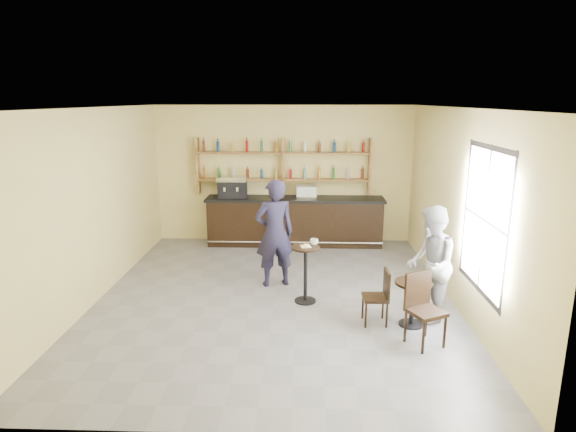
{
  "coord_description": "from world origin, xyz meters",
  "views": [
    {
      "loc": [
        0.5,
        -7.73,
        3.33
      ],
      "look_at": [
        0.2,
        0.8,
        1.25
      ],
      "focal_mm": 30.0,
      "sensor_mm": 36.0,
      "label": 1
    }
  ],
  "objects_px": {
    "chair_west": "(375,297)",
    "chair_south": "(426,311)",
    "cafe_table": "(412,304)",
    "patron_second": "(430,264)",
    "bar_counter": "(295,221)",
    "pedestal_table": "(305,274)",
    "man_main": "(275,233)",
    "espresso_machine": "(232,187)",
    "pastry_case": "(306,192)"
  },
  "relations": [
    {
      "from": "bar_counter",
      "to": "patron_second",
      "type": "height_order",
      "value": "patron_second"
    },
    {
      "from": "pedestal_table",
      "to": "patron_second",
      "type": "xyz_separation_m",
      "value": [
        1.89,
        -0.59,
        0.41
      ]
    },
    {
      "from": "bar_counter",
      "to": "man_main",
      "type": "relative_size",
      "value": 2.09
    },
    {
      "from": "bar_counter",
      "to": "chair_south",
      "type": "relative_size",
      "value": 4.06
    },
    {
      "from": "chair_south",
      "to": "bar_counter",
      "type": "bearing_deg",
      "value": 84.29
    },
    {
      "from": "patron_second",
      "to": "bar_counter",
      "type": "bearing_deg",
      "value": -142.54
    },
    {
      "from": "bar_counter",
      "to": "espresso_machine",
      "type": "height_order",
      "value": "espresso_machine"
    },
    {
      "from": "pedestal_table",
      "to": "cafe_table",
      "type": "relative_size",
      "value": 1.4
    },
    {
      "from": "bar_counter",
      "to": "patron_second",
      "type": "relative_size",
      "value": 2.29
    },
    {
      "from": "espresso_machine",
      "to": "bar_counter",
      "type": "bearing_deg",
      "value": -8.38
    },
    {
      "from": "chair_west",
      "to": "chair_south",
      "type": "height_order",
      "value": "chair_south"
    },
    {
      "from": "pedestal_table",
      "to": "man_main",
      "type": "relative_size",
      "value": 0.49
    },
    {
      "from": "pastry_case",
      "to": "chair_south",
      "type": "relative_size",
      "value": 0.46
    },
    {
      "from": "bar_counter",
      "to": "chair_south",
      "type": "height_order",
      "value": "bar_counter"
    },
    {
      "from": "pastry_case",
      "to": "chair_south",
      "type": "bearing_deg",
      "value": -62.16
    },
    {
      "from": "bar_counter",
      "to": "pastry_case",
      "type": "xyz_separation_m",
      "value": [
        0.26,
        0.0,
        0.69
      ]
    },
    {
      "from": "patron_second",
      "to": "pastry_case",
      "type": "bearing_deg",
      "value": -145.61
    },
    {
      "from": "espresso_machine",
      "to": "patron_second",
      "type": "xyz_separation_m",
      "value": [
        3.58,
        -3.91,
        -0.46
      ]
    },
    {
      "from": "man_main",
      "to": "patron_second",
      "type": "bearing_deg",
      "value": 134.19
    },
    {
      "from": "espresso_machine",
      "to": "cafe_table",
      "type": "xyz_separation_m",
      "value": [
        3.3,
        -4.13,
        -1.01
      ]
    },
    {
      "from": "chair_west",
      "to": "chair_south",
      "type": "distance_m",
      "value": 0.89
    },
    {
      "from": "cafe_table",
      "to": "chair_south",
      "type": "xyz_separation_m",
      "value": [
        0.05,
        -0.6,
        0.16
      ]
    },
    {
      "from": "man_main",
      "to": "patron_second",
      "type": "distance_m",
      "value": 2.79
    },
    {
      "from": "pastry_case",
      "to": "chair_south",
      "type": "height_order",
      "value": "pastry_case"
    },
    {
      "from": "bar_counter",
      "to": "espresso_machine",
      "type": "distance_m",
      "value": 1.65
    },
    {
      "from": "espresso_machine",
      "to": "pedestal_table",
      "type": "distance_m",
      "value": 3.82
    },
    {
      "from": "chair_west",
      "to": "man_main",
      "type": "bearing_deg",
      "value": -135.04
    },
    {
      "from": "espresso_machine",
      "to": "man_main",
      "type": "height_order",
      "value": "man_main"
    },
    {
      "from": "pastry_case",
      "to": "chair_south",
      "type": "xyz_separation_m",
      "value": [
        1.63,
        -4.73,
        -0.74
      ]
    },
    {
      "from": "pastry_case",
      "to": "pedestal_table",
      "type": "xyz_separation_m",
      "value": [
        -0.02,
        -3.32,
        -0.76
      ]
    },
    {
      "from": "pastry_case",
      "to": "cafe_table",
      "type": "distance_m",
      "value": 4.51
    },
    {
      "from": "espresso_machine",
      "to": "chair_west",
      "type": "height_order",
      "value": "espresso_machine"
    },
    {
      "from": "pedestal_table",
      "to": "chair_south",
      "type": "distance_m",
      "value": 2.17
    },
    {
      "from": "chair_south",
      "to": "chair_west",
      "type": "bearing_deg",
      "value": 105.13
    },
    {
      "from": "pastry_case",
      "to": "chair_west",
      "type": "bearing_deg",
      "value": -67.0
    },
    {
      "from": "bar_counter",
      "to": "pedestal_table",
      "type": "xyz_separation_m",
      "value": [
        0.25,
        -3.32,
        -0.07
      ]
    },
    {
      "from": "pedestal_table",
      "to": "chair_west",
      "type": "bearing_deg",
      "value": -35.92
    },
    {
      "from": "chair_west",
      "to": "bar_counter",
      "type": "bearing_deg",
      "value": -164.23
    },
    {
      "from": "bar_counter",
      "to": "chair_west",
      "type": "distance_m",
      "value": 4.28
    },
    {
      "from": "pastry_case",
      "to": "pedestal_table",
      "type": "height_order",
      "value": "pastry_case"
    },
    {
      "from": "cafe_table",
      "to": "patron_second",
      "type": "bearing_deg",
      "value": 37.33
    },
    {
      "from": "espresso_machine",
      "to": "chair_west",
      "type": "bearing_deg",
      "value": -64.44
    },
    {
      "from": "espresso_machine",
      "to": "patron_second",
      "type": "bearing_deg",
      "value": -55.86
    },
    {
      "from": "chair_west",
      "to": "pedestal_table",
      "type": "bearing_deg",
      "value": -127.79
    },
    {
      "from": "chair_south",
      "to": "cafe_table",
      "type": "bearing_deg",
      "value": 67.19
    },
    {
      "from": "cafe_table",
      "to": "patron_second",
      "type": "relative_size",
      "value": 0.39
    },
    {
      "from": "bar_counter",
      "to": "pastry_case",
      "type": "distance_m",
      "value": 0.74
    },
    {
      "from": "pedestal_table",
      "to": "man_main",
      "type": "bearing_deg",
      "value": 126.73
    },
    {
      "from": "chair_west",
      "to": "chair_south",
      "type": "bearing_deg",
      "value": 40.84
    },
    {
      "from": "pedestal_table",
      "to": "man_main",
      "type": "height_order",
      "value": "man_main"
    }
  ]
}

